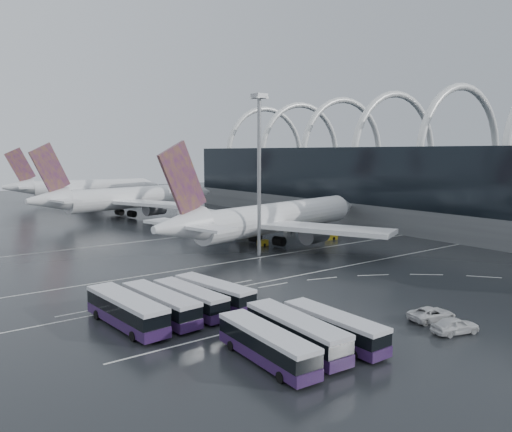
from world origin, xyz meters
TOP-DOWN VIEW (x-y plane):
  - ground at (0.00, 0.00)m, footprint 420.00×420.00m
  - terminal at (61.56, 19.84)m, footprint 42.00×160.00m
  - lane_marking_near at (0.00, -2.00)m, footprint 120.00×0.25m
  - lane_marking_mid at (0.00, 12.00)m, footprint 120.00×0.25m
  - lane_marking_far at (0.00, 40.00)m, footprint 120.00×0.25m
  - bus_bay_line_south at (-24.00, -16.00)m, footprint 28.00×0.25m
  - bus_bay_line_north at (-24.00, 0.00)m, footprint 28.00×0.25m
  - airliner_main at (9.97, 21.04)m, footprint 60.76×52.45m
  - airliner_gate_b at (3.81, 80.22)m, footprint 60.90×53.99m
  - airliner_gate_c at (7.33, 133.06)m, footprint 57.36×52.46m
  - bus_row_near_a at (-32.54, -7.91)m, footprint 4.12×13.87m
  - bus_row_near_b at (-28.52, -7.89)m, footprint 3.92×13.10m
  - bus_row_near_c at (-24.71, -7.82)m, footprint 3.75×12.35m
  - bus_row_near_d at (-21.06, -7.33)m, footprint 4.52×12.60m
  - bus_row_far_a at (-25.96, -24.24)m, footprint 3.53×12.62m
  - bus_row_far_b at (-21.93, -23.61)m, footprint 3.75×13.19m
  - bus_row_far_c at (-17.82, -24.62)m, footprint 2.95×12.20m
  - van_curve_a at (-4.20, -26.45)m, footprint 6.00×3.75m
  - van_curve_b at (-5.75, -30.27)m, footprint 5.51×3.45m
  - floodlight_mast at (1.51, 13.59)m, footprint 2.22×2.22m
  - gse_cart_belly_a at (24.13, 17.65)m, footprint 2.50×1.48m
  - gse_cart_belly_b at (23.51, 31.05)m, footprint 2.45×1.45m
  - gse_cart_belly_c at (7.90, 20.88)m, footprint 2.06×1.22m
  - gse_cart_belly_d at (25.59, 26.24)m, footprint 1.92×1.13m
  - gse_cart_belly_e at (14.32, 36.72)m, footprint 2.00×1.18m

SIDE VIEW (x-z plane):
  - ground at x=0.00m, z-range 0.00..0.00m
  - lane_marking_near at x=0.00m, z-range 0.00..0.01m
  - lane_marking_mid at x=0.00m, z-range 0.00..0.01m
  - lane_marking_far at x=0.00m, z-range 0.00..0.01m
  - bus_bay_line_south at x=-24.00m, z-range 0.00..0.01m
  - bus_bay_line_north at x=-24.00m, z-range 0.00..0.01m
  - gse_cart_belly_d at x=25.59m, z-range 0.00..1.05m
  - gse_cart_belly_e at x=14.32m, z-range 0.00..1.09m
  - gse_cart_belly_c at x=7.90m, z-range 0.00..1.12m
  - gse_cart_belly_b at x=23.51m, z-range 0.00..1.34m
  - gse_cart_belly_a at x=24.13m, z-range 0.00..1.36m
  - van_curve_a at x=-4.20m, z-range 0.00..1.55m
  - van_curve_b at x=-5.75m, z-range 0.00..1.75m
  - bus_row_near_c at x=-24.71m, z-range 0.15..3.14m
  - bus_row_far_c at x=-17.82m, z-range 0.15..3.15m
  - bus_row_near_d at x=-21.06m, z-range 0.15..3.19m
  - bus_row_far_a at x=-25.96m, z-range 0.15..3.22m
  - bus_row_near_b at x=-28.52m, z-range 0.16..3.34m
  - bus_row_far_b at x=-21.93m, z-range 0.16..3.37m
  - bus_row_near_a at x=-32.54m, z-range 0.17..3.53m
  - airliner_gate_c at x=7.33m, z-range -5.11..15.32m
  - airliner_main at x=9.97m, z-range -5.17..15.54m
  - airliner_gate_b at x=3.81m, z-range -5.30..15.91m
  - terminal at x=61.56m, z-range -6.58..28.32m
  - floodlight_mast at x=1.51m, z-range 3.74..32.73m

